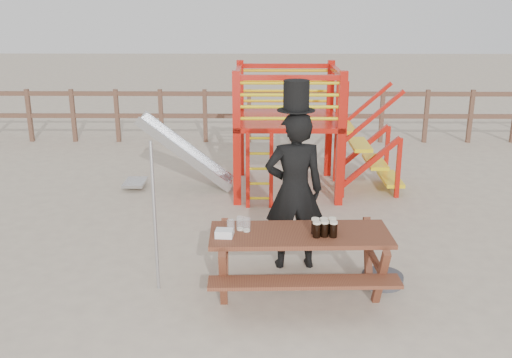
# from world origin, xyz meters

# --- Properties ---
(ground) EXTENTS (60.00, 60.00, 0.00)m
(ground) POSITION_xyz_m (0.00, 0.00, 0.00)
(ground) COLOR #BCAD92
(ground) RESTS_ON ground
(back_fence) EXTENTS (15.09, 0.09, 1.20)m
(back_fence) POSITION_xyz_m (0.00, 7.00, 0.74)
(back_fence) COLOR brown
(back_fence) RESTS_ON ground
(playground_fort) EXTENTS (4.71, 1.84, 2.10)m
(playground_fort) POSITION_xyz_m (0.12, 3.58, 1.07)
(playground_fort) COLOR red
(playground_fort) RESTS_ON ground
(picnic_table) EXTENTS (1.95, 1.38, 0.74)m
(picnic_table) POSITION_xyz_m (0.19, -0.13, 0.47)
(picnic_table) COLOR brown
(picnic_table) RESTS_ON ground
(man_with_hat) EXTENTS (0.74, 0.53, 2.25)m
(man_with_hat) POSITION_xyz_m (0.17, 0.61, 1.01)
(man_with_hat) COLOR black
(man_with_hat) RESTS_ON ground
(metal_pole) EXTENTS (0.04, 0.04, 1.70)m
(metal_pole) POSITION_xyz_m (-1.38, 0.01, 0.85)
(metal_pole) COLOR #B2B2B7
(metal_pole) RESTS_ON ground
(parasol_base) EXTENTS (0.47, 0.47, 0.20)m
(parasol_base) POSITION_xyz_m (1.16, 0.14, 0.06)
(parasol_base) COLOR #3E3E43
(parasol_base) RESTS_ON ground
(paper_bag) EXTENTS (0.19, 0.15, 0.08)m
(paper_bag) POSITION_xyz_m (-0.61, -0.26, 0.78)
(paper_bag) COLOR white
(paper_bag) RESTS_ON picnic_table
(stout_pints) EXTENTS (0.26, 0.19, 0.17)m
(stout_pints) POSITION_xyz_m (0.44, -0.20, 0.83)
(stout_pints) COLOR black
(stout_pints) RESTS_ON picnic_table
(empty_glasses) EXTENTS (0.25, 0.18, 0.15)m
(empty_glasses) POSITION_xyz_m (-0.46, -0.11, 0.81)
(empty_glasses) COLOR silver
(empty_glasses) RESTS_ON picnic_table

